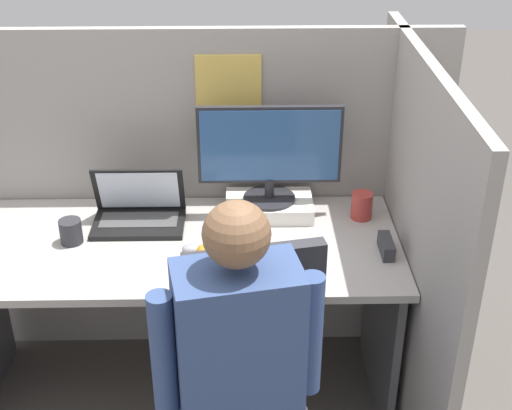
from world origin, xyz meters
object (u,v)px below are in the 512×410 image
at_px(monitor, 270,151).
at_px(office_chair, 246,406).
at_px(paper_box, 269,206).
at_px(laptop, 139,213).
at_px(person, 235,385).
at_px(stapler, 386,246).
at_px(pen_cup, 71,231).
at_px(carrot_toy, 203,259).
at_px(coffee_mug, 362,206).

xyz_separation_m(monitor, office_chair, (-0.10, -0.82, -0.48)).
height_order(paper_box, monitor, monitor).
bearing_deg(monitor, paper_box, -90.00).
xyz_separation_m(laptop, office_chair, (0.40, -0.75, -0.26)).
xyz_separation_m(laptop, person, (0.37, -0.90, -0.03)).
distance_m(paper_box, stapler, 0.50).
relative_size(paper_box, pen_cup, 3.71).
distance_m(laptop, pen_cup, 0.27).
relative_size(paper_box, monitor, 0.62).
relative_size(person, pen_cup, 14.14).
relative_size(laptop, carrot_toy, 2.32).
bearing_deg(carrot_toy, office_chair, -72.58).
distance_m(monitor, pen_cup, 0.79).
xyz_separation_m(stapler, pen_cup, (-1.14, 0.09, 0.02)).
distance_m(stapler, pen_cup, 1.14).
height_order(paper_box, carrot_toy, paper_box).
relative_size(laptop, coffee_mug, 3.29).
bearing_deg(stapler, coffee_mug, 101.37).
relative_size(laptop, office_chair, 0.35).
distance_m(monitor, office_chair, 0.96).
height_order(monitor, office_chair, monitor).
bearing_deg(paper_box, monitor, 90.00).
bearing_deg(laptop, monitor, 8.35).
height_order(laptop, stapler, laptop).
relative_size(office_chair, person, 0.77).
height_order(person, pen_cup, person).
distance_m(stapler, coffee_mug, 0.26).
bearing_deg(carrot_toy, paper_box, 56.47).
height_order(stapler, coffee_mug, coffee_mug).
xyz_separation_m(paper_box, stapler, (0.41, -0.30, -0.00)).
height_order(coffee_mug, pen_cup, coffee_mug).
xyz_separation_m(monitor, laptop, (-0.50, -0.07, -0.22)).
xyz_separation_m(laptop, carrot_toy, (0.26, -0.30, -0.02)).
bearing_deg(office_chair, stapler, 45.97).
distance_m(office_chair, pen_cup, 0.92).
height_order(office_chair, person, person).
bearing_deg(pen_cup, paper_box, 15.45).
bearing_deg(person, paper_box, 82.44).
bearing_deg(office_chair, coffee_mug, 59.69).
bearing_deg(person, monitor, 82.46).
height_order(laptop, coffee_mug, laptop).
distance_m(paper_box, laptop, 0.51).
relative_size(carrot_toy, office_chair, 0.15).
distance_m(coffee_mug, pen_cup, 1.10).
bearing_deg(office_chair, laptop, 118.10).
xyz_separation_m(monitor, pen_cup, (-0.73, -0.21, -0.22)).
bearing_deg(office_chair, person, -101.07).
height_order(monitor, laptop, monitor).
height_order(paper_box, laptop, laptop).
bearing_deg(stapler, office_chair, -134.03).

